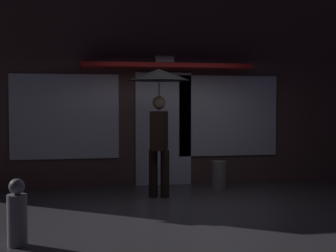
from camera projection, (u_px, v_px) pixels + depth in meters
ground_plane at (189, 208)px, 7.63m from camera, size 18.00×18.00×0.00m
building_facade at (162, 74)px, 9.83m from camera, size 9.10×1.00×4.41m
person_with_umbrella at (159, 98)px, 8.38m from camera, size 1.06×1.06×2.18m
sidewalk_bollard at (219, 175)px, 9.23m from camera, size 0.28×0.28×0.53m
fire_hydrant at (17, 215)px, 5.57m from camera, size 0.22×0.22×0.76m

